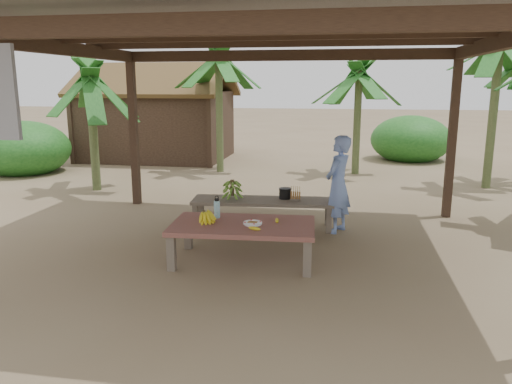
% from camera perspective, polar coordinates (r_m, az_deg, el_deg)
% --- Properties ---
extents(ground, '(80.00, 80.00, 0.00)m').
position_cam_1_polar(ground, '(6.86, 0.86, -6.70)').
color(ground, brown).
rests_on(ground, ground).
extents(pavilion, '(6.60, 5.60, 2.95)m').
position_cam_1_polar(pavilion, '(6.49, 0.79, 17.13)').
color(pavilion, black).
rests_on(pavilion, ground).
extents(work_table, '(1.86, 1.11, 0.50)m').
position_cam_1_polar(work_table, '(6.33, -1.49, -4.19)').
color(work_table, brown).
rests_on(work_table, ground).
extents(bench, '(2.24, 0.78, 0.45)m').
position_cam_1_polar(bench, '(7.84, 0.76, -1.26)').
color(bench, brown).
rests_on(bench, ground).
extents(ripe_banana_bunch, '(0.33, 0.30, 0.17)m').
position_cam_1_polar(ripe_banana_bunch, '(6.38, -5.93, -2.73)').
color(ripe_banana_bunch, yellow).
rests_on(ripe_banana_bunch, work_table).
extents(plate, '(0.24, 0.24, 0.04)m').
position_cam_1_polar(plate, '(6.26, -0.39, -3.59)').
color(plate, white).
rests_on(plate, work_table).
extents(loose_banana_front, '(0.15, 0.06, 0.04)m').
position_cam_1_polar(loose_banana_front, '(6.02, -0.17, -4.19)').
color(loose_banana_front, yellow).
rests_on(loose_banana_front, work_table).
extents(loose_banana_side, '(0.07, 0.14, 0.04)m').
position_cam_1_polar(loose_banana_side, '(6.37, 2.41, -3.26)').
color(loose_banana_side, yellow).
rests_on(loose_banana_side, work_table).
extents(water_flask, '(0.08, 0.08, 0.30)m').
position_cam_1_polar(water_flask, '(6.57, -4.49, -1.89)').
color(water_flask, '#41AACC').
rests_on(water_flask, work_table).
extents(green_banana_stalk, '(0.30, 0.30, 0.32)m').
position_cam_1_polar(green_banana_stalk, '(7.84, -2.73, 0.36)').
color(green_banana_stalk, '#598C2D').
rests_on(green_banana_stalk, bench).
extents(cooking_pot, '(0.19, 0.19, 0.16)m').
position_cam_1_polar(cooking_pot, '(7.88, 3.35, -0.19)').
color(cooking_pot, black).
rests_on(cooking_pot, bench).
extents(skewer_rack, '(0.19, 0.09, 0.24)m').
position_cam_1_polar(skewer_rack, '(7.73, 4.53, -0.16)').
color(skewer_rack, '#A57F47').
rests_on(skewer_rack, bench).
extents(woman, '(0.54, 0.64, 1.48)m').
position_cam_1_polar(woman, '(7.62, 9.36, 0.87)').
color(woman, '#7490DC').
rests_on(woman, ground).
extents(hut, '(4.40, 3.43, 2.85)m').
position_cam_1_polar(hut, '(15.46, -11.11, 7.87)').
color(hut, black).
rests_on(hut, ground).
extents(banana_plant_ne, '(1.80, 1.80, 3.31)m').
position_cam_1_polar(banana_plant_ne, '(11.82, 26.01, 13.90)').
color(banana_plant_ne, '#596638').
rests_on(banana_plant_ne, ground).
extents(banana_plant_n, '(1.80, 1.80, 2.74)m').
position_cam_1_polar(banana_plant_n, '(12.69, 11.67, 12.18)').
color(banana_plant_n, '#596638').
rests_on(banana_plant_n, ground).
extents(banana_plant_nw, '(1.80, 1.80, 3.14)m').
position_cam_1_polar(banana_plant_nw, '(12.80, -4.28, 14.14)').
color(banana_plant_nw, '#596638').
rests_on(banana_plant_nw, ground).
extents(banana_plant_w, '(1.80, 1.80, 2.57)m').
position_cam_1_polar(banana_plant_w, '(11.01, -18.41, 10.99)').
color(banana_plant_w, '#596638').
rests_on(banana_plant_w, ground).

